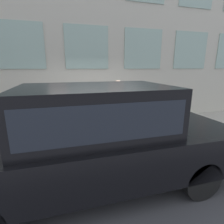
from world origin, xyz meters
The scene contains 5 objects.
ground_plane centered at (0.00, 0.00, 0.00)m, with size 80.00×80.00×0.00m, color #47474C.
sidewalk centered at (1.14, 0.00, 0.07)m, with size 2.28×60.00×0.15m.
fire_hydrant centered at (0.51, -0.21, 0.50)m, with size 0.34×0.45×0.70m.
person centered at (0.77, -0.64, 1.14)m, with size 0.40×0.27×1.66m.
parked_car_black_near centered at (-1.19, 0.39, 1.00)m, with size 1.88×5.17×1.87m.
Camera 1 is at (-4.06, 0.92, 2.16)m, focal length 28.00 mm.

